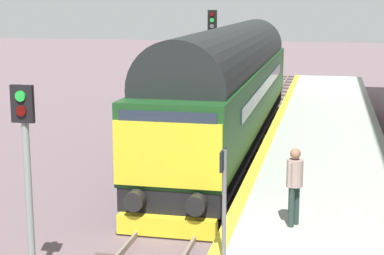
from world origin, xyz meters
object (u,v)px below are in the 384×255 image
(diesel_locomotive, at_px, (229,85))
(signal_post_mid, at_px, (212,48))
(signal_post_near, at_px, (27,164))
(waiting_passenger, at_px, (295,179))
(platform_number_sign, at_px, (224,188))

(diesel_locomotive, distance_m, signal_post_mid, 7.02)
(signal_post_near, relative_size, signal_post_mid, 0.79)
(waiting_passenger, bearing_deg, diesel_locomotive, 43.52)
(signal_post_near, height_order, platform_number_sign, signal_post_near)
(diesel_locomotive, height_order, signal_post_mid, signal_post_mid)
(diesel_locomotive, height_order, platform_number_sign, diesel_locomotive)
(platform_number_sign, bearing_deg, signal_post_near, 178.58)
(waiting_passenger, bearing_deg, signal_post_mid, 43.42)
(waiting_passenger, bearing_deg, signal_post_near, 139.53)
(signal_post_mid, relative_size, platform_number_sign, 2.53)
(platform_number_sign, xyz_separation_m, waiting_passenger, (1.13, 2.09, -0.36))
(platform_number_sign, height_order, waiting_passenger, platform_number_sign)
(signal_post_mid, height_order, platform_number_sign, signal_post_mid)
(signal_post_mid, bearing_deg, diesel_locomotive, -74.28)
(signal_post_near, bearing_deg, diesel_locomotive, 81.53)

